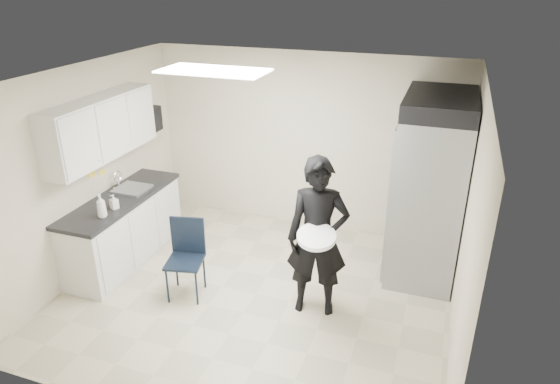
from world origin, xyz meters
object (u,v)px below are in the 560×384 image
at_px(folding_chair, 185,262).
at_px(man_tuxedo, 318,238).
at_px(commercial_fridge, 429,194).
at_px(lower_counter, 124,230).

height_order(folding_chair, man_tuxedo, man_tuxedo).
relative_size(commercial_fridge, man_tuxedo, 1.14).
bearing_deg(commercial_fridge, folding_chair, -149.07).
height_order(lower_counter, commercial_fridge, commercial_fridge).
xyz_separation_m(commercial_fridge, man_tuxedo, (-1.07, -1.29, -0.13)).
xyz_separation_m(commercial_fridge, folding_chair, (-2.60, -1.56, -0.59)).
height_order(lower_counter, man_tuxedo, man_tuxedo).
height_order(commercial_fridge, folding_chair, commercial_fridge).
bearing_deg(man_tuxedo, folding_chair, 178.43).
bearing_deg(lower_counter, folding_chair, -22.25).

